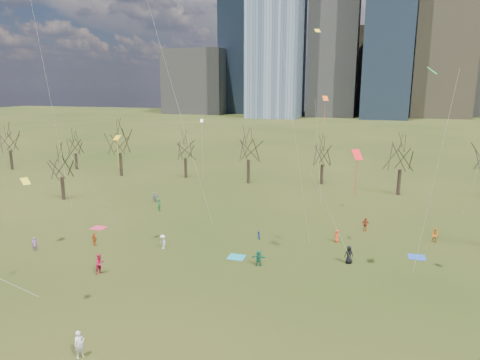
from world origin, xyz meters
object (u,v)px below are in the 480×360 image
(blanket_crimson, at_px, (98,228))
(person_2, at_px, (100,264))
(blanket_navy, at_px, (417,257))
(person_1, at_px, (80,344))
(blanket_teal, at_px, (236,257))
(person_4, at_px, (95,239))

(blanket_crimson, bearing_deg, person_2, -54.36)
(blanket_navy, distance_m, blanket_crimson, 34.93)
(blanket_crimson, relative_size, person_1, 0.91)
(blanket_teal, height_order, blanket_navy, same)
(blanket_teal, distance_m, blanket_crimson, 18.43)
(blanket_teal, relative_size, person_4, 1.13)
(blanket_navy, xyz_separation_m, person_1, (-21.39, -22.80, 0.86))
(blanket_navy, bearing_deg, person_1, -133.17)
(blanket_crimson, bearing_deg, person_1, -57.57)
(blanket_navy, bearing_deg, person_2, -156.10)
(blanket_teal, distance_m, person_4, 15.11)
(blanket_crimson, xyz_separation_m, person_4, (3.05, -4.95, 0.69))
(person_1, relative_size, person_2, 0.94)
(person_1, height_order, person_2, person_2)
(blanket_teal, distance_m, blanket_navy, 17.58)
(person_2, bearing_deg, person_4, 55.27)
(blanket_teal, relative_size, blanket_crimson, 1.00)
(person_4, bearing_deg, blanket_teal, -152.70)
(blanket_teal, relative_size, person_1, 0.91)
(blanket_navy, distance_m, person_1, 31.27)
(person_1, distance_m, person_2, 12.23)
(blanket_navy, bearing_deg, blanket_crimson, -177.48)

